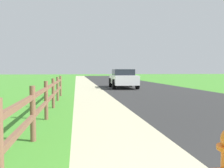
% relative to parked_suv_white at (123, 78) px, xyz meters
% --- Properties ---
extents(ground_plane, '(120.00, 120.00, 0.00)m').
position_rel_parked_suv_white_xyz_m(ground_plane, '(-1.85, 6.55, -0.78)').
color(ground_plane, '#428B2D').
extents(road_asphalt, '(7.00, 66.00, 0.01)m').
position_rel_parked_suv_white_xyz_m(road_asphalt, '(1.65, 8.55, -0.78)').
color(road_asphalt, '#2B2B2B').
rests_on(road_asphalt, ground).
extents(curb_concrete, '(6.00, 66.00, 0.01)m').
position_rel_parked_suv_white_xyz_m(curb_concrete, '(-4.85, 8.55, -0.78)').
color(curb_concrete, '#B8B290').
rests_on(curb_concrete, ground).
extents(grass_verge, '(5.00, 66.00, 0.00)m').
position_rel_parked_suv_white_xyz_m(grass_verge, '(-6.35, 8.55, -0.77)').
color(grass_verge, '#428B2D').
rests_on(grass_verge, ground).
extents(rail_fence, '(0.11, 12.87, 1.12)m').
position_rel_parked_suv_white_xyz_m(rail_fence, '(-4.60, -12.08, -0.13)').
color(rail_fence, brown).
rests_on(rail_fence, ground).
extents(parked_suv_white, '(2.17, 4.78, 1.50)m').
position_rel_parked_suv_white_xyz_m(parked_suv_white, '(0.00, 0.00, 0.00)').
color(parked_suv_white, white).
rests_on(parked_suv_white, ground).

